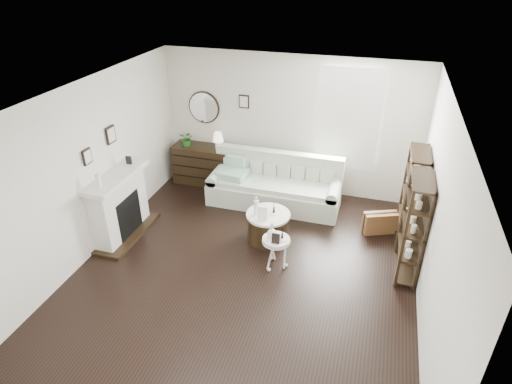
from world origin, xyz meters
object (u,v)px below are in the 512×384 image
(drum_table, at_px, (268,226))
(dresser, at_px, (203,165))
(pedestal_table, at_px, (276,241))
(sofa, at_px, (275,188))

(drum_table, bearing_deg, dresser, 138.69)
(drum_table, xyz_separation_m, pedestal_table, (0.30, -0.65, 0.21))
(dresser, distance_m, drum_table, 2.45)
(dresser, relative_size, pedestal_table, 2.35)
(drum_table, distance_m, pedestal_table, 0.75)
(sofa, relative_size, drum_table, 3.41)
(pedestal_table, bearing_deg, sofa, 104.88)
(dresser, xyz_separation_m, pedestal_table, (2.14, -2.27, 0.07))
(sofa, relative_size, dresser, 2.05)
(dresser, bearing_deg, pedestal_table, -46.68)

